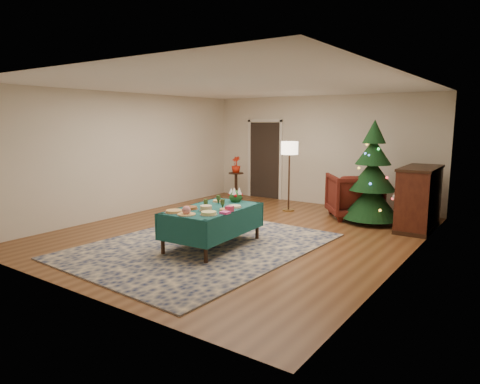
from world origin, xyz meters
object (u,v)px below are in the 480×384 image
Objects in this scene: floor_lamp at (289,152)px; potted_plant at (236,168)px; piano at (419,199)px; christmas_tree at (372,177)px; side_table at (236,186)px; buffet_table at (213,216)px; armchair at (354,194)px; gift_box at (229,209)px.

potted_plant is at bearing 163.49° from floor_lamp.
potted_plant is 4.87m from piano.
side_table is at bearing 170.25° from christmas_tree.
buffet_table is 2.47× the size of side_table.
christmas_tree is at bearing 113.91° from armchair.
armchair is 0.68m from christmas_tree.
christmas_tree is 1.49× the size of piano.
side_table is 0.34× the size of christmas_tree.
side_table is at bearing 120.57° from buffet_table.
gift_box is at bearing -55.74° from side_table.
armchair reaches higher than side_table.
christmas_tree is at bearing -9.75° from side_table.
floor_lamp is 3.00m from piano.
gift_box reaches higher than buffet_table.
piano is at bearing -7.91° from potted_plant.
christmas_tree is (1.97, -0.10, -0.42)m from floor_lamp.
armchair is 0.50× the size of christmas_tree.
gift_box is 3.63m from armchair.
gift_box is 4.80m from potted_plant.
potted_plant is (-3.43, 0.41, 0.31)m from armchair.
armchair is at bearing 71.95° from buffet_table.
buffet_table is at bearing 169.35° from gift_box.
potted_plant is at bearing 0.00° from side_table.
gift_box is 3.92m from piano.
armchair is 0.75× the size of piano.
christmas_tree reaches higher than gift_box.
floor_lamp is at bearing 178.03° from piano.
side_table is (-2.70, 3.96, -0.36)m from gift_box.
floor_lamp reaches higher than side_table.
potted_plant is (-2.30, 3.89, 0.30)m from buffet_table.
piano is (4.81, -0.67, -0.24)m from potted_plant.
floor_lamp is at bearing 177.12° from christmas_tree.
floor_lamp is 3.72× the size of potted_plant.
buffet_table is 4.53m from potted_plant.
christmas_tree reaches higher than armchair.
floor_lamp reaches higher than potted_plant.
armchair is at bearing -6.78° from potted_plant.
piano is at bearing -0.02° from christmas_tree.
floor_lamp is (-1.51, -0.16, 0.84)m from armchair.
gift_box reaches higher than side_table.
floor_lamp is at bearing -16.51° from potted_plant.
buffet_table is at bearing -128.02° from piano.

